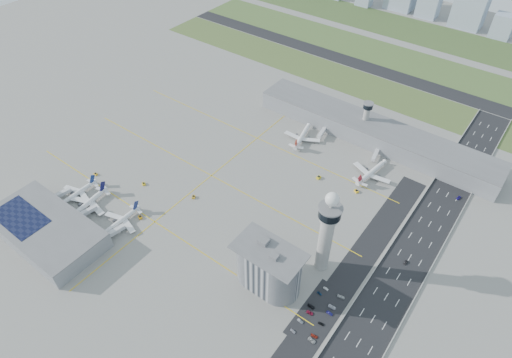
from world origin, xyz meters
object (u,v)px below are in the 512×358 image
Objects in this scene: control_tower at (327,230)px; airplane_near_c at (119,220)px; airplane_far_b at (372,170)px; jet_bridge_far_0 at (324,130)px; jet_bridge_near_2 at (106,238)px; car_hw_2 at (459,198)px; car_hw_1 at (405,262)px; car_lot_1 at (300,321)px; car_lot_2 at (310,313)px; car_hw_4 at (463,151)px; admin_building at (268,267)px; car_lot_11 at (341,297)px; jet_bridge_near_0 at (53,199)px; jet_bridge_near_1 at (79,218)px; secondary_tower at (366,116)px; tug_3 at (194,197)px; airplane_far_a at (302,134)px; tug_2 at (140,217)px; tug_0 at (96,174)px; tug_5 at (356,191)px; car_lot_9 at (329,313)px; car_lot_5 at (326,289)px; tug_4 at (319,177)px; car_lot_4 at (319,293)px; airplane_near_b at (85,203)px; jet_bridge_far_1 at (377,151)px; car_lot_0 at (293,331)px; car_lot_3 at (311,306)px; tug_1 at (144,184)px; airplane_near_a at (76,192)px; car_lot_7 at (314,336)px.

control_tower is 1.85× the size of airplane_near_c.
jet_bridge_far_0 is (-57.72, 26.02, -2.59)m from airplane_far_b.
jet_bridge_near_2 is 253.12m from car_hw_2.
jet_bridge_far_0 is 3.72× the size of car_hw_1.
car_lot_1 is 0.88× the size of car_lot_2.
admin_building is at bearing -96.45° from car_hw_4.
car_lot_11 is at bearing -95.52° from car_hw_2.
jet_bridge_near_0 and jet_bridge_near_1 have the same top height.
secondary_tower is 214.99m from airplane_near_c.
tug_3 is at bearing -26.83° from jet_bridge_near_1.
airplane_far_a is 141.60m from car_hw_1.
airplane_near_c reaches higher than tug_2.
control_tower reaches higher than tug_0.
tug_5 reaches higher than car_hw_4.
car_lot_5 is at bearing 39.13° from car_lot_9.
car_lot_4 is at bearing -52.37° from tug_4.
airplane_near_b is at bearing 110.54° from car_lot_4.
car_hw_1 is (62.35, -89.74, -2.23)m from jet_bridge_far_1.
car_lot_11 is (11.14, 35.39, 0.07)m from car_lot_0.
car_lot_5 is at bearing -5.78° from car_lot_3.
car_lot_11 is at bearing 23.79° from jet_bridge_far_0.
car_lot_4 is 190.44m from car_hw_4.
car_lot_5 is (140.54, 40.81, -4.33)m from airplane_near_c.
jet_bridge_near_2 is 4.55× the size of tug_1.
admin_building is at bearing 61.60° from car_lot_0.
car_lot_1 is at bearing 1.58° from car_lot_0.
car_lot_5 is (134.00, 28.51, -0.38)m from tug_2.
car_hw_1 is at bearing -32.74° from car_lot_5.
tug_5 reaches higher than car_lot_0.
car_hw_2 is (180.09, 167.06, -4.24)m from airplane_near_c.
airplane_far_b is 133.12m from car_lot_2.
jet_bridge_far_0 is at bearing 3.92° from tug_2.
tug_0 is at bearing 87.65° from car_lot_0.
car_hw_4 is (116.24, 65.91, -4.72)m from airplane_far_a.
secondary_tower is 7.14× the size of car_lot_3.
jet_bridge_far_1 is 4.24× the size of car_lot_5.
car_lot_2 is (167.07, 36.20, -2.26)m from jet_bridge_near_1.
airplane_near_c is 10.47× the size of tug_5.
car_lot_2 is (197.22, -0.92, -0.29)m from tug_0.
airplane_near_a is at bearing 94.91° from car_lot_3.
jet_bridge_near_1 is 3.72× the size of car_lot_1.
car_lot_4 is (9.89, -18.29, -34.50)m from control_tower.
jet_bridge_far_1 is at bearing 124.20° from car_hw_1.
airplane_far_b reaches higher than tug_2.
airplane_far_a is 11.93× the size of tug_2.
car_hw_2 is (227.21, 168.08, -4.19)m from airplane_near_a.
tug_4 is at bearing 127.41° from tug_5.
tug_0 is 195.51m from car_lot_4.
car_hw_2 is at bearing 122.68° from airplane_near_b.
car_lot_7 is at bearing 88.13° from tug_0.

